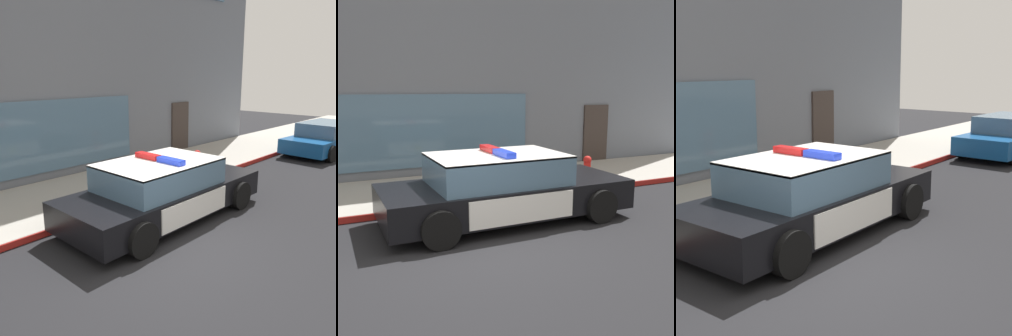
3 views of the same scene
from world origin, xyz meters
TOP-DOWN VIEW (x-y plane):
  - ground at (0.00, 0.00)m, footprint 48.00×48.00m
  - sidewalk at (0.00, 3.92)m, footprint 48.00×3.20m
  - curb_red_paint at (0.00, 2.30)m, footprint 28.80×0.04m
  - storefront_building at (-0.25, 10.11)m, footprint 23.44×9.17m
  - police_cruiser at (1.23, 1.21)m, footprint 5.00×2.16m
  - fire_hydrant at (4.45, 2.78)m, footprint 0.34×0.39m

SIDE VIEW (x-z plane):
  - ground at x=0.00m, z-range 0.00..0.00m
  - sidewalk at x=0.00m, z-range 0.00..0.15m
  - curb_red_paint at x=0.00m, z-range 0.01..0.14m
  - fire_hydrant at x=4.45m, z-range 0.14..0.86m
  - police_cruiser at x=1.23m, z-range -0.07..1.43m
  - storefront_building at x=-0.25m, z-range 0.00..9.40m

